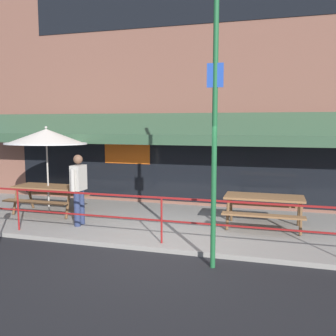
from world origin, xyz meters
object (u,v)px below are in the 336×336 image
Objects in this scene: patio_umbrella_left at (46,137)px; street_sign_pole at (215,133)px; picnic_table_left at (48,192)px; picnic_table_centre at (264,203)px; pedestrian_walking at (79,186)px.

patio_umbrella_left is 5.44m from street_sign_pole.
street_sign_pole is (4.90, -2.33, 1.68)m from picnic_table_left.
street_sign_pole is at bearing -25.38° from picnic_table_left.
picnic_table_left is 1.47m from patio_umbrella_left.
pedestrian_walking is (-4.29, -0.96, 0.35)m from picnic_table_centre.
picnic_table_centre is 0.39× the size of street_sign_pole.
pedestrian_walking is 0.37× the size of street_sign_pole.
patio_umbrella_left is (-5.69, -0.12, 1.47)m from picnic_table_centre.
patio_umbrella_left is 1.39× the size of pedestrian_walking.
picnic_table_left is at bearing -178.50° from picnic_table_centre.
pedestrian_walking reaches higher than picnic_table_centre.
pedestrian_walking is (1.41, -0.84, -1.12)m from patio_umbrella_left.
pedestrian_walking reaches higher than picnic_table_left.
street_sign_pole reaches higher than patio_umbrella_left.
pedestrian_walking is (1.41, -0.81, 0.35)m from picnic_table_left.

